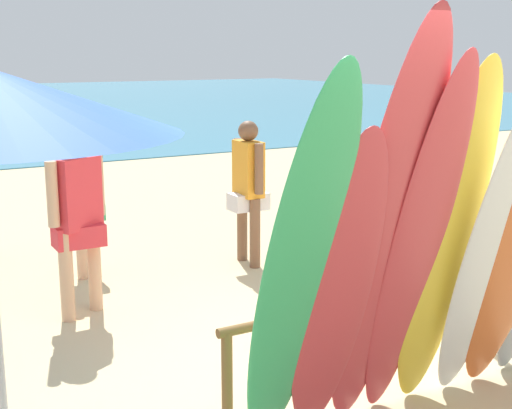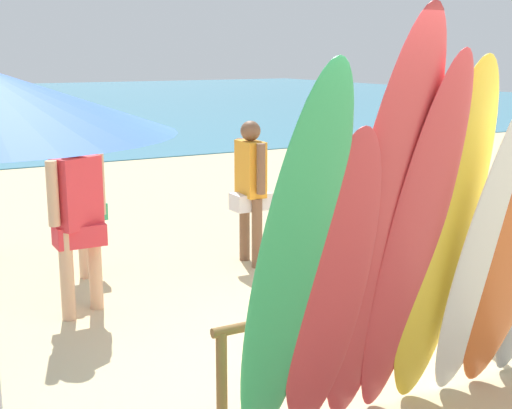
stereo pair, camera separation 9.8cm
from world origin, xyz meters
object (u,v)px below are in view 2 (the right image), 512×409
(surfboard_red_2, at_px, (381,234))
(surfboard_white_5, at_px, (493,238))
(surfboard_green_0, at_px, (293,273))
(surfboard_red_1, at_px, (331,292))
(surfboard_rack, at_px, (373,318))
(surfboard_yellow_4, at_px, (443,242))
(beachgoer_photographing, at_px, (78,211))
(beachgoer_by_water, at_px, (251,183))
(beachgoer_near_rack, at_px, (85,193))
(surfboard_red_3, at_px, (413,247))

(surfboard_red_2, xyz_separation_m, surfboard_white_5, (0.85, -0.05, -0.12))
(surfboard_green_0, bearing_deg, surfboard_red_1, 6.01)
(surfboard_white_5, bearing_deg, surfboard_green_0, 174.85)
(surfboard_red_2, bearing_deg, surfboard_rack, 48.84)
(surfboard_yellow_4, distance_m, beachgoer_photographing, 3.23)
(surfboard_rack, bearing_deg, beachgoer_by_water, 77.57)
(surfboard_red_2, bearing_deg, surfboard_green_0, 176.62)
(surfboard_red_1, distance_m, surfboard_red_2, 0.44)
(surfboard_white_5, relative_size, beachgoer_photographing, 1.46)
(surfboard_red_2, height_order, surfboard_yellow_4, surfboard_red_2)
(surfboard_white_5, bearing_deg, surfboard_red_2, 172.67)
(surfboard_green_0, bearing_deg, surfboard_white_5, -5.86)
(surfboard_white_5, distance_m, beachgoer_near_rack, 4.37)
(surfboard_red_2, relative_size, surfboard_red_3, 1.09)
(surfboard_yellow_4, height_order, beachgoer_photographing, surfboard_yellow_4)
(surfboard_rack, height_order, surfboard_red_1, surfboard_red_1)
(surfboard_rack, xyz_separation_m, surfboard_red_2, (-0.40, -0.54, 0.77))
(surfboard_red_3, bearing_deg, surfboard_yellow_4, 3.63)
(surfboard_yellow_4, xyz_separation_m, beachgoer_by_water, (0.52, 3.48, -0.24))
(surfboard_red_2, relative_size, beachgoer_near_rack, 1.74)
(surfboard_yellow_4, bearing_deg, beachgoer_near_rack, 102.72)
(beachgoer_by_water, relative_size, beachgoer_photographing, 0.96)
(surfboard_red_1, height_order, beachgoer_photographing, surfboard_red_1)
(beachgoer_by_water, bearing_deg, surfboard_white_5, 179.39)
(surfboard_rack, bearing_deg, beachgoer_photographing, 120.35)
(surfboard_white_5, bearing_deg, beachgoer_near_rack, 105.88)
(surfboard_rack, distance_m, surfboard_green_0, 1.31)
(surfboard_red_2, bearing_deg, surfboard_red_3, -1.45)
(surfboard_red_1, xyz_separation_m, surfboard_yellow_4, (0.85, 0.02, 0.18))
(beachgoer_photographing, bearing_deg, beachgoer_near_rack, 44.53)
(surfboard_red_3, xyz_separation_m, beachgoer_near_rack, (-0.87, 4.04, -0.30))
(surfboard_red_3, bearing_deg, surfboard_rack, 69.48)
(surfboard_red_2, distance_m, surfboard_red_3, 0.28)
(surfboard_green_0, bearing_deg, beachgoer_photographing, 93.11)
(beachgoer_near_rack, bearing_deg, surfboard_red_3, -136.40)
(surfboard_rack, bearing_deg, surfboard_red_3, -105.31)
(beachgoer_near_rack, distance_m, beachgoer_photographing, 1.21)
(surfboard_red_2, bearing_deg, beachgoer_photographing, 103.76)
(surfboard_green_0, xyz_separation_m, surfboard_red_2, (0.60, 0.02, 0.13))
(beachgoer_near_rack, xyz_separation_m, beachgoer_photographing, (-0.37, -1.15, 0.08))
(surfboard_red_1, distance_m, beachgoer_near_rack, 4.03)
(surfboard_rack, height_order, surfboard_red_2, surfboard_red_2)
(surfboard_red_1, xyz_separation_m, beachgoer_photographing, (-0.67, 2.87, -0.03))
(surfboard_red_2, xyz_separation_m, beachgoer_by_water, (1.06, 3.54, -0.37))
(surfboard_red_3, xyz_separation_m, beachgoer_by_water, (0.80, 3.52, -0.25))
(surfboard_green_0, bearing_deg, beachgoer_by_water, 60.59)
(surfboard_yellow_4, xyz_separation_m, surfboard_white_5, (0.31, -0.11, 0.01))
(beachgoer_by_water, distance_m, beachgoer_near_rack, 1.75)
(surfboard_red_1, bearing_deg, surfboard_green_0, -168.43)
(surfboard_white_5, xyz_separation_m, beachgoer_by_water, (0.21, 3.59, -0.25))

